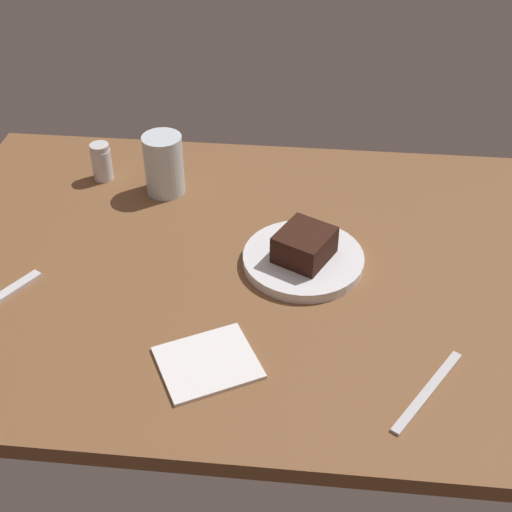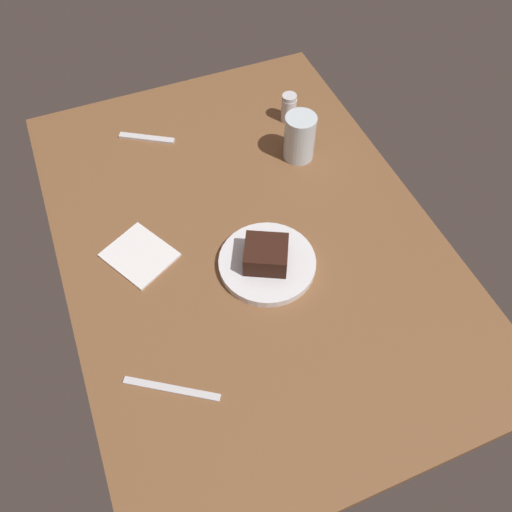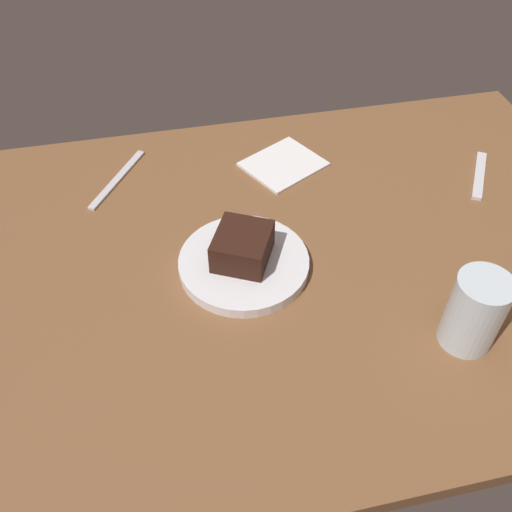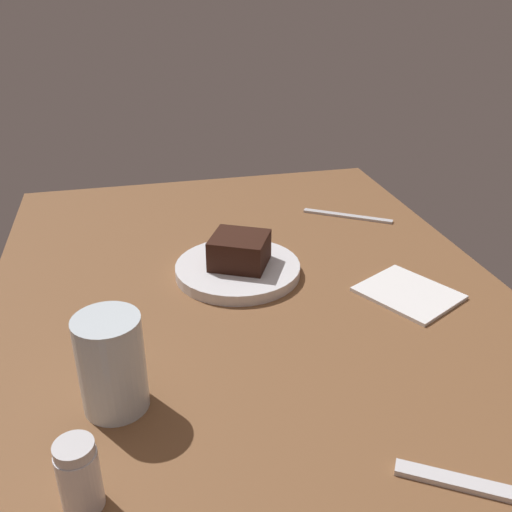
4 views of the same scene
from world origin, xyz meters
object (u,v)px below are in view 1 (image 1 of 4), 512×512
dessert_spoon (3,296)px  butter_knife (428,391)px  salt_shaker (102,162)px  folded_napkin (208,363)px  chocolate_cake_slice (304,245)px  dessert_plate (303,260)px  water_glass (164,164)px

dessert_spoon → butter_knife: bearing=-69.9°
salt_shaker → butter_knife: 81.23cm
salt_shaker → folded_napkin: bearing=-59.2°
folded_napkin → dessert_spoon: bearing=162.4°
chocolate_cake_slice → salt_shaker: 49.46cm
chocolate_cake_slice → dessert_spoon: chocolate_cake_slice is taller
dessert_plate → chocolate_cake_slice: size_ratio=2.32×
chocolate_cake_slice → butter_knife: chocolate_cake_slice is taller
salt_shaker → dessert_spoon: 38.98cm
dessert_plate → salt_shaker: salt_shaker is taller
dessert_plate → salt_shaker: bearing=150.5°
dessert_spoon → dessert_plate: bearing=-42.8°
water_glass → folded_napkin: size_ratio=0.86×
salt_shaker → folded_napkin: size_ratio=0.56×
water_glass → folded_napkin: bearing=-71.3°
salt_shaker → folded_napkin: (29.62, -49.78, -3.62)cm
salt_shaker → water_glass: bearing=-13.7°
chocolate_cake_slice → dessert_spoon: size_ratio=0.62×
chocolate_cake_slice → dessert_plate: bearing=103.1°
dessert_plate → butter_knife: bearing=-55.1°
water_glass → salt_shaker: bearing=166.3°
dessert_spoon → chocolate_cake_slice: bearing=-43.3°
butter_knife → water_glass: bearing=77.9°
chocolate_cake_slice → water_glass: (-29.00, 21.24, 1.65)cm
dessert_spoon → butter_knife: 70.51cm
water_glass → folded_napkin: water_glass is taller
butter_knife → salt_shaker: bearing=83.2°
water_glass → butter_knife: 68.87cm
butter_knife → folded_napkin: size_ratio=1.33×
chocolate_cake_slice → dessert_spoon: (-49.79, -13.57, -4.17)cm
dessert_plate → chocolate_cake_slice: chocolate_cake_slice is taller
dessert_spoon → butter_knife: dessert_spoon is taller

